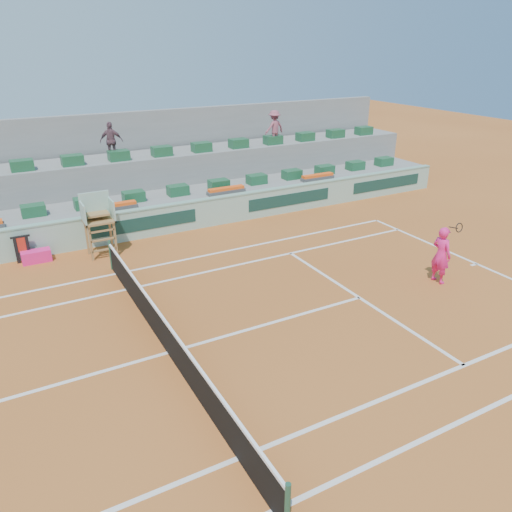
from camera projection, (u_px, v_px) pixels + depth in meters
The scene contains 16 objects.
ground at pixel (168, 353), 13.12m from camera, with size 90.00×90.00×0.00m, color #A0501F.
seating_tier_lower at pixel (84, 216), 21.50m from camera, with size 36.00×4.00×1.20m, color gray.
seating_tier_upper at pixel (75, 191), 22.52m from camera, with size 36.00×2.40×2.60m, color gray.
stadium_back_wall at pixel (66, 164), 23.45m from camera, with size 36.00×0.40×4.40m, color gray.
player_bag at pixel (36, 256), 18.41m from camera, with size 1.02×0.45×0.45m, color #FF217E.
spectator_mid at pixel (111, 141), 22.16m from camera, with size 0.98×0.41×1.68m, color #6D4853.
spectator_right at pixel (274, 127), 25.47m from camera, with size 1.11×0.64×1.72m, color #984C5C.
court_lines at pixel (168, 353), 13.12m from camera, with size 23.89×11.09×0.01m.
tennis_net at pixel (166, 336), 12.91m from camera, with size 0.10×11.97×1.10m.
advertising_hoarding at pixel (96, 231), 19.73m from camera, with size 36.00×0.34×1.26m.
umpire_chair at pixel (98, 216), 18.55m from camera, with size 1.10×0.90×2.40m.
seat_row_lower at pixel (86, 203), 20.45m from camera, with size 32.90×0.60×0.44m.
seat_row_upper at pixel (72, 160), 21.43m from camera, with size 32.90×0.60×0.44m.
flower_planters at pixel (50, 216), 19.19m from camera, with size 26.80×0.36×0.28m.
towel_rack at pixel (22, 247), 18.26m from camera, with size 0.67×0.11×1.03m.
tennis_player at pixel (441, 255), 16.61m from camera, with size 0.52×0.94×2.28m.
Camera 1 is at (-3.22, -10.79, 7.56)m, focal length 35.00 mm.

